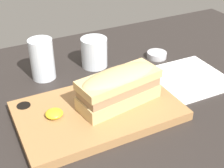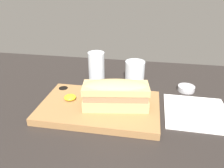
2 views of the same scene
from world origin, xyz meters
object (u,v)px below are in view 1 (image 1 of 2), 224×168
at_px(wine_glass, 94,54).
at_px(napkin, 190,78).
at_px(serving_board, 98,111).
at_px(water_glass, 42,62).
at_px(condiment_dish, 157,55).
at_px(sandwich, 119,86).

distance_m(wine_glass, napkin, 0.27).
distance_m(serving_board, water_glass, 0.23).
bearing_deg(water_glass, napkin, -27.60).
relative_size(wine_glass, napkin, 0.44).
height_order(serving_board, water_glass, water_glass).
height_order(water_glass, napkin, water_glass).
xyz_separation_m(serving_board, napkin, (0.29, 0.03, -0.01)).
bearing_deg(wine_glass, condiment_dish, -11.71).
xyz_separation_m(wine_glass, condiment_dish, (0.19, -0.04, -0.03)).
height_order(water_glass, condiment_dish, water_glass).
bearing_deg(condiment_dish, water_glass, 173.34).
relative_size(sandwich, napkin, 1.02).
distance_m(water_glass, wine_glass, 0.15).
bearing_deg(water_glass, wine_glass, -0.14).
height_order(sandwich, water_glass, water_glass).
height_order(serving_board, condiment_dish, serving_board).
distance_m(sandwich, napkin, 0.25).
bearing_deg(serving_board, napkin, 6.61).
distance_m(water_glass, condiment_dish, 0.34).
xyz_separation_m(sandwich, napkin, (0.24, 0.04, -0.06)).
bearing_deg(sandwich, condiment_dish, 38.87).
bearing_deg(serving_board, sandwich, -6.90).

